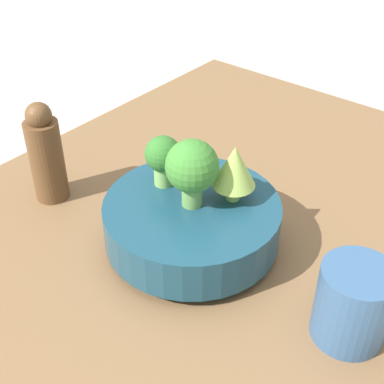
% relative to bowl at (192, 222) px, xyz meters
% --- Properties ---
extents(ground_plane, '(6.00, 6.00, 0.00)m').
position_rel_bowl_xyz_m(ground_plane, '(-0.03, -0.04, -0.08)').
color(ground_plane, '#ADA89E').
extents(table, '(1.09, 0.72, 0.03)m').
position_rel_bowl_xyz_m(table, '(-0.03, -0.04, -0.06)').
color(table, brown).
rests_on(table, ground_plane).
extents(bowl, '(0.25, 0.25, 0.07)m').
position_rel_bowl_xyz_m(bowl, '(0.00, 0.00, 0.00)').
color(bowl, navy).
rests_on(bowl, table).
extents(broccoli_floret_center, '(0.07, 0.07, 0.10)m').
position_rel_bowl_xyz_m(broccoli_floret_center, '(0.00, 0.00, 0.09)').
color(broccoli_floret_center, '#609347').
rests_on(broccoli_floret_center, bowl).
extents(romanesco_piece_far, '(0.06, 0.06, 0.08)m').
position_rel_bowl_xyz_m(romanesco_piece_far, '(-0.05, 0.04, 0.08)').
color(romanesco_piece_far, '#7AB256').
rests_on(romanesco_piece_far, bowl).
extents(broccoli_floret_front, '(0.05, 0.05, 0.08)m').
position_rel_bowl_xyz_m(broccoli_floret_front, '(-0.01, -0.06, 0.08)').
color(broccoli_floret_front, '#7AB256').
rests_on(broccoli_floret_front, bowl).
extents(cup, '(0.09, 0.09, 0.10)m').
position_rel_bowl_xyz_m(cup, '(0.01, 0.24, 0.01)').
color(cup, '#33567F').
rests_on(cup, table).
extents(pepper_mill, '(0.05, 0.05, 0.17)m').
position_rel_bowl_xyz_m(pepper_mill, '(0.05, -0.25, 0.04)').
color(pepper_mill, brown).
rests_on(pepper_mill, table).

